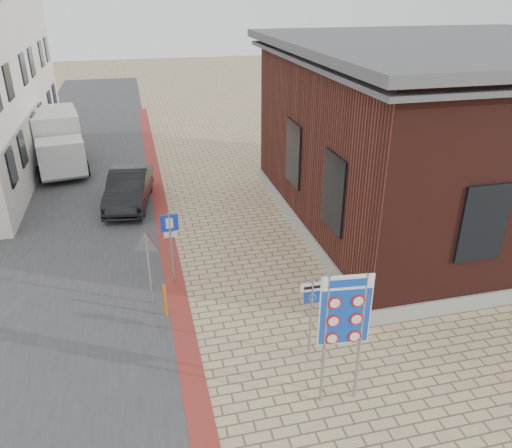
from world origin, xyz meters
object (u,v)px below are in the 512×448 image
box_truck (58,141)px  bollard (165,301)px  border_sign (345,312)px  essen_sign (311,305)px  parking_sign (170,236)px  sedan (129,188)px

box_truck → bollard: (4.13, -14.14, -0.95)m
border_sign → essen_sign: border_sign is taller
bollard → parking_sign: bearing=77.2°
sedan → parking_sign: size_ratio=1.85×
sedan → bollard: (0.82, -8.51, -0.24)m
essen_sign → border_sign: bearing=-84.9°
box_truck → bollard: box_truck is taller
sedan → box_truck: bearing=129.4°
box_truck → parking_sign: bearing=-79.2°
sedan → essen_sign: bearing=-60.0°
border_sign → parking_sign: (-3.13, 5.81, -0.70)m
sedan → border_sign: 13.44m
box_truck → bollard: 14.76m
box_truck → parking_sign: 13.24m
box_truck → parking_sign: box_truck is taller
essen_sign → bollard: 4.33m
border_sign → essen_sign: 1.85m
bollard → essen_sign: bearing=-36.3°
parking_sign → border_sign: bearing=-62.9°
essen_sign → parking_sign: size_ratio=0.92×
essen_sign → bollard: size_ratio=2.20×
sedan → box_truck: 6.57m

